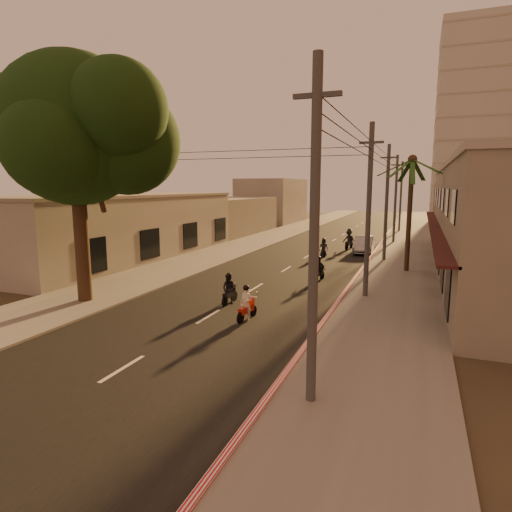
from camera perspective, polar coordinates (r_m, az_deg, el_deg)
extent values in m
plane|color=#383023|center=(17.97, -9.35, -9.78)|extent=(160.00, 160.00, 0.00)
cube|color=black|center=(36.15, 6.83, -0.07)|extent=(10.00, 140.00, 0.02)
cube|color=slate|center=(35.10, 18.78, -0.69)|extent=(5.00, 140.00, 0.12)
cube|color=slate|center=(38.64, -4.01, 0.65)|extent=(5.00, 140.00, 0.12)
cube|color=red|center=(30.37, 13.85, -1.88)|extent=(0.20, 60.00, 0.20)
cube|color=gray|center=(33.12, 30.26, 3.98)|extent=(8.00, 34.00, 7.00)
cube|color=#ABA79B|center=(33.06, 30.78, 10.28)|extent=(8.20, 34.20, 0.30)
cube|color=#3C1818|center=(32.74, 22.75, 3.76)|extent=(0.80, 34.00, 0.12)
cube|color=#ABA79B|center=(36.66, -17.37, 3.63)|extent=(8.00, 24.00, 5.00)
cube|color=gray|center=(36.52, -17.57, 7.69)|extent=(8.20, 24.20, 0.20)
cube|color=#B7B5B2|center=(71.45, 27.73, 14.79)|extent=(12.00, 12.00, 28.00)
cylinder|color=black|center=(23.02, -22.19, 1.52)|extent=(0.70, 0.70, 6.00)
cylinder|color=black|center=(22.61, -20.46, 9.13)|extent=(1.22, 2.17, 3.04)
cylinder|color=black|center=(23.05, -24.30, 9.39)|extent=(1.31, 1.49, 2.73)
sphere|color=black|center=(23.00, -23.06, 15.22)|extent=(7.20, 7.20, 7.20)
sphere|color=black|center=(22.29, -16.92, 14.47)|extent=(5.20, 5.20, 5.20)
sphere|color=black|center=(24.79, -24.78, 13.93)|extent=(4.80, 4.80, 4.80)
sphere|color=black|center=(21.22, -25.15, 13.21)|extent=(4.60, 4.60, 4.60)
sphere|color=black|center=(20.78, -17.91, 18.18)|extent=(4.40, 4.40, 4.40)
sphere|color=black|center=(23.97, -29.50, 15.71)|extent=(4.00, 4.00, 4.00)
sphere|color=black|center=(24.20, -16.94, 17.85)|extent=(4.40, 4.40, 4.40)
cylinder|color=black|center=(30.68, 19.75, 4.93)|extent=(0.32, 0.32, 7.60)
sphere|color=black|center=(30.67, 20.15, 12.02)|extent=(0.60, 0.60, 0.60)
cylinder|color=#38383A|center=(10.98, 7.75, 2.26)|extent=(0.26, 0.26, 9.00)
cube|color=#38383A|center=(11.11, 8.16, 20.47)|extent=(1.20, 0.12, 0.12)
cylinder|color=#38383A|center=(22.78, 14.77, 5.62)|extent=(0.26, 0.26, 9.00)
cube|color=#38383A|center=(22.85, 15.14, 14.41)|extent=(1.20, 0.12, 0.12)
cylinder|color=#38383A|center=(34.72, 17.00, 6.67)|extent=(0.26, 0.26, 9.00)
cube|color=#38383A|center=(34.76, 17.28, 12.44)|extent=(1.20, 0.12, 0.12)
cylinder|color=#38383A|center=(46.69, 18.09, 7.18)|extent=(0.26, 0.26, 9.00)
cube|color=#38383A|center=(46.72, 18.31, 11.46)|extent=(1.20, 0.12, 0.12)
cylinder|color=#38383A|center=(58.67, 18.74, 7.47)|extent=(0.26, 0.26, 9.00)
cube|color=#38383A|center=(58.70, 18.92, 10.89)|extent=(1.20, 0.12, 0.12)
cube|color=#ABA79B|center=(59.91, 26.21, 5.61)|extent=(8.00, 14.00, 6.00)
cube|color=#ABA79B|center=(53.76, -4.02, 5.36)|extent=(8.00, 14.00, 4.40)
cube|color=#ABA79B|center=(70.40, 2.22, 7.35)|extent=(8.00, 14.00, 7.00)
cylinder|color=black|center=(19.47, -0.38, -7.36)|extent=(0.16, 0.52, 0.51)
cylinder|color=black|center=(18.53, -2.09, -8.24)|extent=(0.16, 0.52, 0.51)
cube|color=red|center=(18.87, -1.32, -7.13)|extent=(0.38, 1.02, 0.27)
cube|color=red|center=(19.21, -0.64, -6.41)|extent=(0.28, 0.13, 0.54)
cylinder|color=silver|center=(19.22, -0.48, -5.42)|extent=(0.50, 0.10, 0.04)
imported|color=silver|center=(18.80, -1.32, -6.36)|extent=(0.65, 0.51, 1.53)
sphere|color=black|center=(18.62, -1.33, -4.25)|extent=(0.27, 0.27, 0.27)
sphere|color=silver|center=(19.27, -1.18, -4.69)|extent=(0.11, 0.11, 0.11)
sphere|color=silver|center=(19.03, 0.16, -4.86)|extent=(0.11, 0.11, 0.11)
cylinder|color=black|center=(22.09, -2.88, -5.36)|extent=(0.10, 0.51, 0.51)
cylinder|color=black|center=(21.11, -4.18, -6.07)|extent=(0.10, 0.51, 0.51)
cube|color=black|center=(21.48, -3.60, -5.12)|extent=(0.27, 1.00, 0.27)
cube|color=black|center=(21.84, -3.09, -4.50)|extent=(0.27, 0.10, 0.54)
cylinder|color=silver|center=(21.86, -2.97, -3.63)|extent=(0.50, 0.05, 0.04)
imported|color=black|center=(21.41, -3.61, -4.44)|extent=(0.76, 0.61, 1.52)
sphere|color=black|center=(21.26, -3.63, -2.58)|extent=(0.27, 0.27, 0.27)
cylinder|color=black|center=(27.44, 8.83, -2.58)|extent=(0.17, 0.50, 0.50)
cylinder|color=black|center=(26.44, 7.93, -3.01)|extent=(0.17, 0.50, 0.50)
cube|color=black|center=(26.83, 8.35, -2.32)|extent=(0.41, 1.00, 0.27)
cube|color=black|center=(27.21, 8.71, -1.88)|extent=(0.28, 0.13, 0.53)
cylinder|color=silver|center=(27.25, 8.81, -1.20)|extent=(0.49, 0.12, 0.04)
imported|color=black|center=(26.78, 8.36, -1.78)|extent=(0.99, 0.65, 1.49)
sphere|color=black|center=(26.66, 8.40, -0.31)|extent=(0.27, 0.27, 0.27)
cylinder|color=black|center=(36.91, 8.95, 0.46)|extent=(0.21, 0.51, 0.50)
cylinder|color=black|center=(35.80, 9.00, 0.18)|extent=(0.21, 0.51, 0.50)
cube|color=black|center=(36.25, 8.99, 0.69)|extent=(0.48, 1.02, 0.27)
cube|color=black|center=(36.68, 8.97, 1.00)|extent=(0.28, 0.15, 0.54)
cylinder|color=silver|center=(36.74, 8.98, 1.51)|extent=(0.49, 0.16, 0.04)
imported|color=black|center=(36.21, 9.00, 1.09)|extent=(0.96, 0.83, 1.51)
sphere|color=black|center=(36.12, 9.03, 2.20)|extent=(0.27, 0.27, 0.27)
cylinder|color=black|center=(41.76, 12.62, 1.44)|extent=(0.22, 0.63, 0.62)
cylinder|color=black|center=(40.46, 11.98, 1.22)|extent=(0.22, 0.63, 0.62)
cube|color=black|center=(40.99, 12.28, 1.73)|extent=(0.52, 1.25, 0.33)
cube|color=black|center=(41.49, 12.54, 2.04)|extent=(0.35, 0.17, 0.66)
cylinder|color=silver|center=(41.57, 12.62, 2.59)|extent=(0.60, 0.15, 0.04)
imported|color=black|center=(40.95, 12.30, 2.17)|extent=(1.44, 1.11, 1.85)
sphere|color=black|center=(40.86, 12.34, 3.39)|extent=(0.33, 0.33, 0.33)
imported|color=#A7AAAF|center=(38.97, 14.20, 1.49)|extent=(1.99, 4.70, 1.50)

